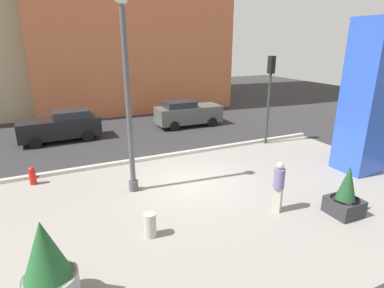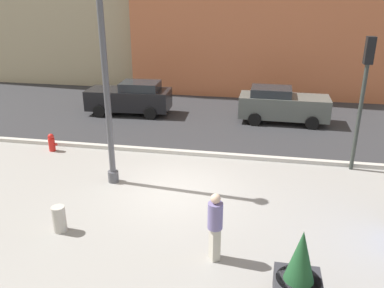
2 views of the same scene
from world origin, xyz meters
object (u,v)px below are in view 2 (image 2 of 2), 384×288
at_px(potted_plant_curbside, 299,275).
at_px(car_curb_west, 282,105).
at_px(car_passing_lane, 130,98).
at_px(lamp_post, 106,86).
at_px(pedestrian_crossing, 215,224).
at_px(fire_hydrant, 52,143).
at_px(concrete_bollard, 59,219).
at_px(traffic_light_corner, 364,84).

bearing_deg(potted_plant_curbside, car_curb_west, 90.18).
bearing_deg(car_passing_lane, lamp_post, -75.26).
bearing_deg(car_passing_lane, pedestrian_crossing, -62.20).
distance_m(fire_hydrant, car_passing_lane, 5.97).
bearing_deg(pedestrian_crossing, car_passing_lane, 117.80).
relative_size(lamp_post, concrete_bollard, 9.16).
distance_m(car_passing_lane, pedestrian_crossing, 13.04).
bearing_deg(pedestrian_crossing, lamp_post, 138.32).
relative_size(car_passing_lane, pedestrian_crossing, 2.50).
xyz_separation_m(fire_hydrant, car_curb_west, (9.35, 5.77, 0.51)).
height_order(potted_plant_curbside, fire_hydrant, potted_plant_curbside).
distance_m(fire_hydrant, concrete_bollard, 6.23).
relative_size(car_curb_west, pedestrian_crossing, 2.46).
bearing_deg(traffic_light_corner, pedestrian_crossing, -124.79).
relative_size(car_curb_west, car_passing_lane, 0.98).
distance_m(lamp_post, car_curb_west, 10.19).
distance_m(potted_plant_curbside, pedestrian_crossing, 2.20).
bearing_deg(car_curb_west, potted_plant_curbside, -89.82).
xyz_separation_m(lamp_post, pedestrian_crossing, (3.98, -3.54, -2.35)).
bearing_deg(pedestrian_crossing, concrete_bollard, 174.45).
bearing_deg(traffic_light_corner, lamp_post, -162.44).
relative_size(fire_hydrant, car_passing_lane, 0.17).
bearing_deg(pedestrian_crossing, car_curb_west, 80.89).
bearing_deg(concrete_bollard, car_curb_west, 61.07).
xyz_separation_m(potted_plant_curbside, car_curb_west, (-0.04, 12.61, 0.21)).
relative_size(potted_plant_curbside, car_curb_west, 0.39).
bearing_deg(concrete_bollard, car_passing_lane, 99.12).
height_order(potted_plant_curbside, car_passing_lane, car_passing_lane).
height_order(fire_hydrant, traffic_light_corner, traffic_light_corner).
relative_size(traffic_light_corner, car_curb_west, 1.08).
distance_m(concrete_bollard, pedestrian_crossing, 4.36).
bearing_deg(potted_plant_curbside, pedestrian_crossing, 150.25).
distance_m(concrete_bollard, car_passing_lane, 11.27).
height_order(potted_plant_curbside, car_curb_west, car_curb_west).
xyz_separation_m(fire_hydrant, concrete_bollard, (3.20, -5.34, 0.01)).
distance_m(potted_plant_curbside, car_curb_west, 12.61).
bearing_deg(potted_plant_curbside, traffic_light_corner, 71.74).
relative_size(concrete_bollard, car_passing_lane, 0.17).
bearing_deg(fire_hydrant, car_curb_west, 31.71).
height_order(potted_plant_curbside, pedestrian_crossing, pedestrian_crossing).
height_order(lamp_post, potted_plant_curbside, lamp_post).
bearing_deg(lamp_post, concrete_bollard, -95.82).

